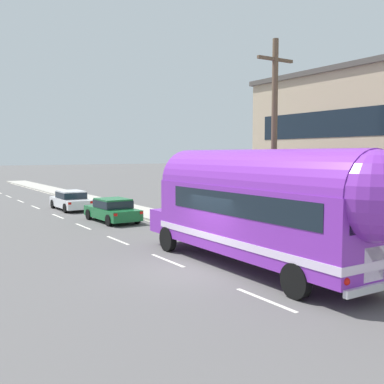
{
  "coord_description": "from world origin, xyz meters",
  "views": [
    {
      "loc": [
        -8.19,
        -12.84,
        3.98
      ],
      "look_at": [
        1.91,
        3.1,
        2.39
      ],
      "focal_mm": 42.67,
      "sensor_mm": 36.0,
      "label": 1
    }
  ],
  "objects_px": {
    "painted_bus": "(265,204)",
    "car_second": "(71,200)",
    "car_lead": "(113,209)",
    "utility_pole": "(274,143)"
  },
  "relations": [
    {
      "from": "utility_pole",
      "to": "car_second",
      "type": "xyz_separation_m",
      "value": [
        -2.69,
        17.96,
        -3.69
      ]
    },
    {
      "from": "car_second",
      "to": "utility_pole",
      "type": "bearing_deg",
      "value": -81.47
    },
    {
      "from": "utility_pole",
      "to": "car_second",
      "type": "bearing_deg",
      "value": 98.53
    },
    {
      "from": "painted_bus",
      "to": "car_second",
      "type": "relative_size",
      "value": 2.6
    },
    {
      "from": "utility_pole",
      "to": "car_lead",
      "type": "relative_size",
      "value": 1.91
    },
    {
      "from": "utility_pole",
      "to": "car_lead",
      "type": "bearing_deg",
      "value": 102.11
    },
    {
      "from": "car_second",
      "to": "painted_bus",
      "type": "bearing_deg",
      "value": -89.41
    },
    {
      "from": "car_lead",
      "to": "car_second",
      "type": "relative_size",
      "value": 0.98
    },
    {
      "from": "utility_pole",
      "to": "car_second",
      "type": "height_order",
      "value": "utility_pole"
    },
    {
      "from": "car_lead",
      "to": "car_second",
      "type": "distance_m",
      "value": 6.87
    }
  ]
}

